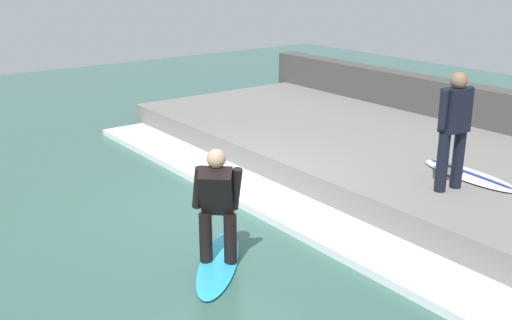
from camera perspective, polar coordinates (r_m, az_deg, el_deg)
The scene contains 8 objects.
ground_plane at distance 9.10m, azimuth -2.51°, elevation -4.78°, with size 28.00×28.00×0.00m, color #386056.
concrete_ledge at distance 11.10m, azimuth 11.67°, elevation 0.53°, with size 4.40×10.72×0.50m, color slate.
back_wall at distance 12.89m, azimuth 19.09°, elevation 4.11°, with size 0.50×11.25×1.25m, color #474442.
wave_foam_crest at distance 9.42m, azimuth 0.67°, elevation -3.56°, with size 0.94×10.18×0.11m, color white.
surfboard_riding at distance 7.52m, azimuth -3.59°, elevation -9.77°, with size 1.54×1.62×0.06m.
surfer_riding at distance 7.17m, azimuth -3.72°, elevation -3.90°, with size 0.60×0.60×1.45m.
surfer_waiting_near at distance 8.67m, azimuth 18.35°, elevation 3.19°, with size 0.56×0.30×1.68m.
surfboard_waiting_near at distance 9.55m, azimuth 19.63°, elevation -1.35°, with size 0.69×1.72×0.07m.
Camera 1 is at (-4.71, -6.92, 3.57)m, focal length 42.00 mm.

